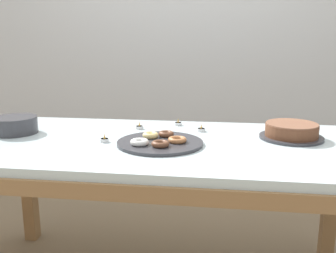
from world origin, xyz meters
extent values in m
cube|color=silver|center=(0.00, 1.66, 1.30)|extent=(8.00, 0.10, 2.60)
cube|color=silver|center=(0.00, 0.00, 0.74)|extent=(1.82, 0.87, 0.04)
cube|color=olive|center=(0.00, -0.41, 0.69)|extent=(1.85, 0.08, 0.06)
cube|color=olive|center=(0.00, 0.41, 0.69)|extent=(1.85, 0.08, 0.06)
cube|color=olive|center=(-0.86, 0.39, 0.35)|extent=(0.07, 0.07, 0.70)
cube|color=olive|center=(0.86, 0.39, 0.35)|extent=(0.07, 0.07, 0.70)
cylinder|color=#333338|center=(0.58, 0.12, 0.76)|extent=(0.28, 0.28, 0.01)
cylinder|color=brown|center=(0.58, 0.12, 0.80)|extent=(0.23, 0.23, 0.05)
cylinder|color=brown|center=(0.58, 0.12, 0.83)|extent=(0.23, 0.23, 0.01)
cylinder|color=#333338|center=(0.01, -0.05, 0.76)|extent=(0.37, 0.37, 0.01)
torus|color=#B27042|center=(0.08, -0.06, 0.78)|extent=(0.08, 0.08, 0.02)
torus|color=brown|center=(0.02, 0.03, 0.78)|extent=(0.07, 0.07, 0.02)
torus|color=#EAD184|center=(-0.05, 0.00, 0.78)|extent=(0.07, 0.07, 0.02)
torus|color=white|center=(-0.07, -0.12, 0.78)|extent=(0.08, 0.08, 0.02)
torus|color=brown|center=(0.02, -0.13, 0.78)|extent=(0.07, 0.07, 0.02)
cylinder|color=#333338|center=(-0.72, 0.05, 0.76)|extent=(0.21, 0.21, 0.01)
cylinder|color=#333338|center=(-0.72, 0.05, 0.77)|extent=(0.21, 0.21, 0.01)
cylinder|color=#333338|center=(-0.72, 0.05, 0.78)|extent=(0.21, 0.21, 0.01)
cylinder|color=#333338|center=(-0.72, 0.05, 0.79)|extent=(0.21, 0.21, 0.01)
cylinder|color=#333338|center=(-0.72, 0.05, 0.80)|extent=(0.21, 0.21, 0.01)
cylinder|color=#333338|center=(-0.72, 0.05, 0.81)|extent=(0.21, 0.21, 0.01)
cylinder|color=#333338|center=(-0.72, 0.05, 0.82)|extent=(0.21, 0.21, 0.01)
cylinder|color=#333338|center=(-0.72, 0.05, 0.83)|extent=(0.21, 0.21, 0.01)
cylinder|color=silver|center=(0.17, 0.20, 0.76)|extent=(0.04, 0.04, 0.02)
cylinder|color=white|center=(0.17, 0.20, 0.77)|extent=(0.03, 0.03, 0.00)
cone|color=#F9B74C|center=(0.17, 0.20, 0.78)|extent=(0.01, 0.01, 0.02)
cylinder|color=silver|center=(-0.24, -0.05, 0.76)|extent=(0.04, 0.04, 0.02)
cylinder|color=white|center=(-0.24, -0.05, 0.77)|extent=(0.03, 0.03, 0.00)
cone|color=#F9B74C|center=(-0.24, -0.05, 0.78)|extent=(0.01, 0.01, 0.02)
cylinder|color=silver|center=(0.04, 0.33, 0.76)|extent=(0.04, 0.04, 0.02)
cylinder|color=white|center=(0.04, 0.33, 0.77)|extent=(0.03, 0.03, 0.00)
cone|color=#F9B74C|center=(0.04, 0.33, 0.78)|extent=(0.01, 0.01, 0.02)
cylinder|color=silver|center=(-0.14, 0.21, 0.76)|extent=(0.04, 0.04, 0.02)
cylinder|color=white|center=(-0.14, 0.21, 0.77)|extent=(0.03, 0.03, 0.00)
cone|color=#F9B74C|center=(-0.14, 0.21, 0.78)|extent=(0.01, 0.01, 0.02)
camera|label=1|loc=(0.25, -1.59, 1.19)|focal=40.00mm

